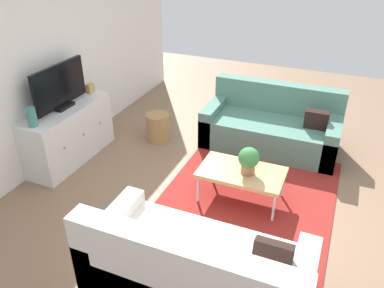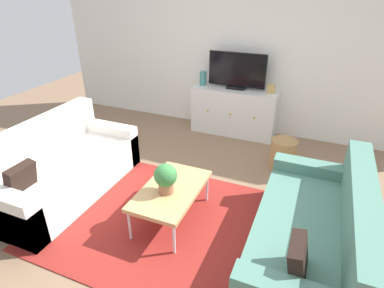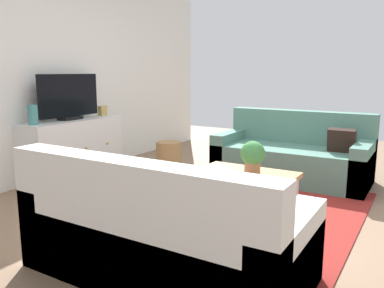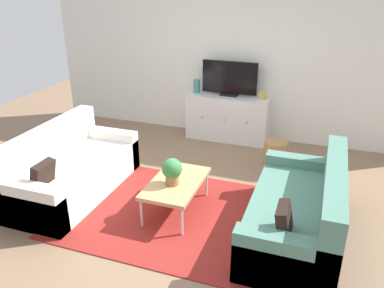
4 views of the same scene
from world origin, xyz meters
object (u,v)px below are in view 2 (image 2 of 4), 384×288
Objects in this scene: potted_plant at (166,177)px; mantel_clock at (271,89)px; wicker_basket at (283,154)px; flat_screen_tv at (237,71)px; couch_right_side at (318,238)px; glass_vase at (203,78)px; tv_console at (234,111)px; coffee_table at (171,191)px; couch_left_side at (59,170)px.

potted_plant is 2.39× the size of mantel_clock.
mantel_clock reaches higher than wicker_basket.
potted_plant is 0.35× the size of flat_screen_tv.
flat_screen_tv reaches higher than couch_right_side.
glass_vase reaches higher than couch_right_side.
mantel_clock reaches higher than couch_right_side.
flat_screen_tv is at bearing 90.00° from tv_console.
flat_screen_tv is 1.49m from wicker_basket.
wicker_basket is (0.91, 1.52, -0.16)m from coffee_table.
flat_screen_tv is at bearing 58.86° from couch_left_side.
tv_console is 0.70m from mantel_clock.
coffee_table is at bearing -76.67° from glass_vase.
flat_screen_tv is at bearing 137.58° from wicker_basket.
tv_console is at bearing 58.64° from couch_left_side.
flat_screen_tv is 2.21× the size of wicker_basket.
tv_console is 1.49× the size of flat_screen_tv.
couch_left_side reaches higher than potted_plant.
coffee_table is at bearing -102.97° from mantel_clock.
couch_left_side is 5.88× the size of potted_plant.
coffee_table is 2.44m from mantel_clock.
couch_left_side is at bearing -146.69° from wicker_basket.
mantel_clock is at bearing -2.10° from flat_screen_tv.
couch_left_side is 1.00× the size of couch_right_side.
glass_vase is (-0.55, -0.02, -0.16)m from flat_screen_tv.
glass_vase is at bearing 69.24° from couch_left_side.
couch_right_side is 4.54× the size of wicker_basket.
potted_plant is at bearing -120.13° from wicker_basket.
flat_screen_tv reaches higher than coffee_table.
flat_screen_tv reaches higher than potted_plant.
glass_vase is 0.56× the size of wicker_basket.
coffee_table is 4.16× the size of glass_vase.
flat_screen_tv reaches higher than glass_vase.
couch_right_side is at bearing -59.13° from flat_screen_tv.
coffee_table is at bearing 80.38° from potted_plant.
coffee_table is at bearing 1.35° from couch_left_side.
tv_console is at bearing -0.00° from glass_vase.
couch_left_side and couch_right_side have the same top height.
glass_vase is at bearing 103.33° from coffee_table.
tv_console is 0.73m from glass_vase.
wicker_basket is (2.37, 1.55, -0.08)m from couch_left_side.
couch_right_side is 14.08× the size of mantel_clock.
coffee_table is at bearing 178.62° from couch_right_side.
flat_screen_tv is at bearing 120.87° from couch_right_side.
flat_screen_tv reaches higher than wicker_basket.
glass_vase is at bearing 102.69° from potted_plant.
flat_screen_tv reaches higher than couch_left_side.
coffee_table is at bearing -89.81° from flat_screen_tv.
couch_left_side is 3.15m from mantel_clock.
glass_vase reaches higher than couch_left_side.
glass_vase reaches higher than wicker_basket.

